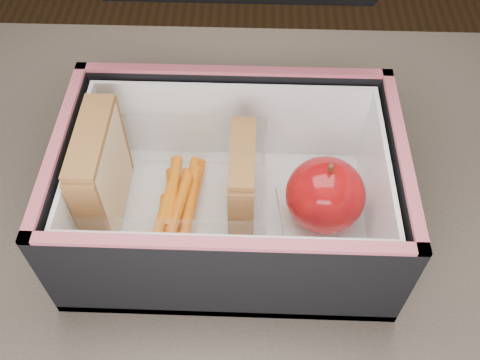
{
  "coord_description": "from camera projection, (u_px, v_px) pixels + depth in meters",
  "views": [
    {
      "loc": [
        -0.03,
        -0.28,
        1.24
      ],
      "look_at": [
        -0.04,
        0.06,
        0.81
      ],
      "focal_mm": 40.0,
      "sensor_mm": 36.0,
      "label": 1
    }
  ],
  "objects": [
    {
      "name": "lunch_bag",
      "position": [
        230.0,
        179.0,
        0.54
      ],
      "size": [
        0.33,
        0.35,
        0.3
      ],
      "color": "black",
      "rests_on": "kitchen_table"
    },
    {
      "name": "sandwich_left",
      "position": [
        101.0,
        173.0,
        0.54
      ],
      "size": [
        0.03,
        0.11,
        0.12
      ],
      "color": "beige",
      "rests_on": "plastic_tub"
    },
    {
      "name": "carrot_sticks",
      "position": [
        178.0,
        203.0,
        0.56
      ],
      "size": [
        0.05,
        0.14,
        0.03
      ],
      "color": "orange",
      "rests_on": "plastic_tub"
    },
    {
      "name": "red_apple",
      "position": [
        325.0,
        195.0,
        0.54
      ],
      "size": [
        0.1,
        0.1,
        0.09
      ],
      "rotation": [
        0.0,
        0.0,
        -0.35
      ],
      "color": "maroon",
      "rests_on": "paper_napkin"
    },
    {
      "name": "plastic_tub",
      "position": [
        174.0,
        188.0,
        0.55
      ],
      "size": [
        0.19,
        0.14,
        0.08
      ],
      "primitive_type": null,
      "color": "white",
      "rests_on": "lunch_bag"
    },
    {
      "name": "sandwich_right",
      "position": [
        242.0,
        182.0,
        0.54
      ],
      "size": [
        0.02,
        0.09,
        0.1
      ],
      "color": "beige",
      "rests_on": "plastic_tub"
    },
    {
      "name": "paper_napkin",
      "position": [
        316.0,
        214.0,
        0.57
      ],
      "size": [
        0.09,
        0.09,
        0.01
      ],
      "primitive_type": "cube",
      "rotation": [
        0.0,
        0.0,
        0.12
      ],
      "color": "white",
      "rests_on": "lunch_bag"
    },
    {
      "name": "kitchen_table",
      "position": [
        276.0,
        300.0,
        0.63
      ],
      "size": [
        1.2,
        0.8,
        0.75
      ],
      "color": "brown",
      "rests_on": "ground"
    }
  ]
}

